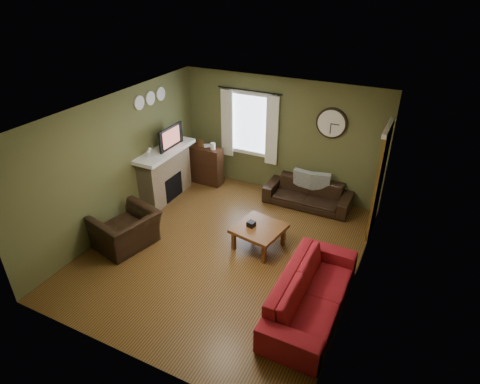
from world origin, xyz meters
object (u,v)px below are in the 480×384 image
at_px(bookshelf, 207,165).
at_px(armchair, 126,230).
at_px(sofa_red, 312,293).
at_px(coffee_table, 259,237).
at_px(sofa_brown, 308,194).

height_order(bookshelf, armchair, bookshelf).
relative_size(sofa_red, armchair, 2.14).
xyz_separation_m(armchair, coffee_table, (2.21, 1.03, -0.12)).
height_order(bookshelf, sofa_brown, bookshelf).
bearing_deg(armchair, coffee_table, 128.31).
xyz_separation_m(sofa_red, coffee_table, (-1.33, 1.09, -0.11)).
relative_size(sofa_brown, armchair, 1.75).
relative_size(bookshelf, coffee_table, 1.10).
xyz_separation_m(bookshelf, armchair, (-0.06, -2.82, -0.11)).
distance_m(sofa_red, armchair, 3.55).
relative_size(sofa_brown, coffee_table, 2.25).
relative_size(bookshelf, sofa_red, 0.40).
xyz_separation_m(sofa_brown, sofa_red, (1.00, -2.94, 0.06)).
height_order(sofa_red, coffee_table, sofa_red).
height_order(armchair, coffee_table, armchair).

